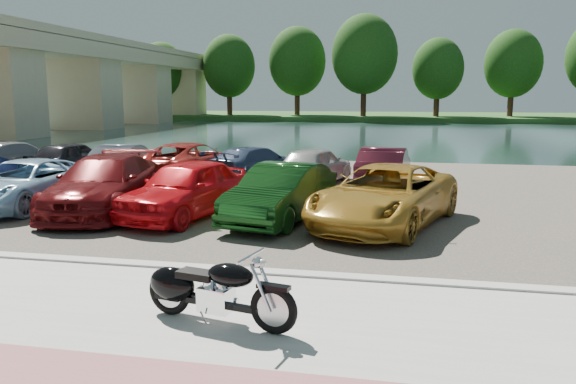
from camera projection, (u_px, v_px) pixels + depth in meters
name	position (u px, v px, depth m)	size (l,w,h in m)	color
ground	(258.00, 324.00, 7.99)	(200.00, 200.00, 0.00)	#595447
promenade	(238.00, 351.00, 7.02)	(60.00, 6.00, 0.10)	#A7A49D
kerb	(286.00, 275.00, 9.91)	(60.00, 0.30, 0.14)	#A7A49D
parking_lot	(341.00, 193.00, 18.61)	(60.00, 18.00, 0.04)	#3B3830
river	(379.00, 134.00, 46.62)	(120.00, 40.00, 0.00)	#172927
far_bank	(389.00, 116.00, 77.47)	(120.00, 24.00, 0.60)	#1F4819
bridge	(77.00, 70.00, 52.16)	(7.00, 56.00, 8.55)	tan
far_trees	(425.00, 60.00, 69.39)	(70.25, 10.68, 12.52)	#3A2015
motorcycle	(206.00, 289.00, 7.77)	(2.30, 0.89, 1.05)	black
car_2	(24.00, 184.00, 16.00)	(2.24, 4.85, 1.35)	#98C2DD
car_3	(104.00, 184.00, 15.33)	(2.15, 5.29, 1.53)	#610D10
car_4	(186.00, 189.00, 14.70)	(1.79, 4.46, 1.52)	red
car_5	(282.00, 193.00, 14.23)	(1.53, 4.38, 1.44)	#0F3710
car_6	(385.00, 196.00, 13.74)	(2.46, 5.33, 1.48)	#B28329
car_7	(16.00, 157.00, 23.01)	(1.84, 4.51, 1.31)	gray
car_8	(72.00, 158.00, 22.33)	(1.64, 4.08, 1.39)	black
car_9	(125.00, 162.00, 21.30)	(1.43, 4.10, 1.35)	slate
car_10	(189.00, 161.00, 20.98)	(2.40, 5.21, 1.45)	maroon
car_11	(255.00, 163.00, 21.02)	(1.81, 4.45, 1.29)	navy
car_12	(315.00, 165.00, 20.16)	(1.64, 4.07, 1.39)	#A1A19D
car_13	(384.00, 167.00, 19.41)	(1.50, 4.30, 1.42)	#46121E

